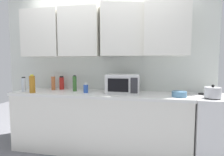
% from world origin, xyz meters
% --- Properties ---
extents(wall_back_with_cabinets, '(3.51, 0.51, 2.60)m').
position_xyz_m(wall_back_with_cabinets, '(0.00, -0.07, 1.58)').
color(wall_back_with_cabinets, silver).
rests_on(wall_back_with_cabinets, ground_plane).
extents(counter_run, '(2.64, 0.63, 0.90)m').
position_xyz_m(counter_run, '(0.00, -0.30, 0.45)').
color(counter_run, white).
rests_on(counter_run, ground_plane).
extents(stove_range, '(0.76, 0.64, 0.91)m').
position_xyz_m(stove_range, '(1.70, -0.32, 0.45)').
color(stove_range, silver).
rests_on(stove_range, ground_plane).
extents(kettle, '(0.20, 0.20, 0.17)m').
position_xyz_m(kettle, '(1.53, -0.46, 0.98)').
color(kettle, '#B2B2B7').
rests_on(kettle, stove_range).
extents(microwave, '(0.48, 0.37, 0.28)m').
position_xyz_m(microwave, '(0.37, -0.28, 1.04)').
color(microwave, silver).
rests_on(microwave, counter_run).
extents(bottle_amber_vinegar, '(0.08, 0.08, 0.27)m').
position_xyz_m(bottle_amber_vinegar, '(-0.97, -0.51, 1.03)').
color(bottle_amber_vinegar, '#AD701E').
rests_on(bottle_amber_vinegar, counter_run).
extents(bottle_clear_tall, '(0.07, 0.07, 0.23)m').
position_xyz_m(bottle_clear_tall, '(-1.18, -0.42, 1.01)').
color(bottle_clear_tall, silver).
rests_on(bottle_clear_tall, counter_run).
extents(bottle_spice_jar, '(0.06, 0.06, 0.25)m').
position_xyz_m(bottle_spice_jar, '(-0.81, -0.18, 1.02)').
color(bottle_spice_jar, '#BC6638').
rests_on(bottle_spice_jar, counter_run).
extents(bottle_red_sauce, '(0.08, 0.08, 0.22)m').
position_xyz_m(bottle_red_sauce, '(-0.69, -0.11, 1.01)').
color(bottle_red_sauce, red).
rests_on(bottle_red_sauce, counter_run).
extents(bottle_blue_cleaner, '(0.07, 0.07, 0.15)m').
position_xyz_m(bottle_blue_cleaner, '(-0.18, -0.35, 0.97)').
color(bottle_blue_cleaner, '#2D56B7').
rests_on(bottle_blue_cleaner, counter_run).
extents(bottle_green_oil, '(0.06, 0.06, 0.25)m').
position_xyz_m(bottle_green_oil, '(-0.40, -0.25, 1.02)').
color(bottle_green_oil, '#386B2D').
rests_on(bottle_green_oil, counter_run).
extents(bowl_ceramic_small, '(0.19, 0.19, 0.07)m').
position_xyz_m(bowl_ceramic_small, '(1.14, -0.42, 0.94)').
color(bowl_ceramic_small, teal).
rests_on(bowl_ceramic_small, counter_run).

